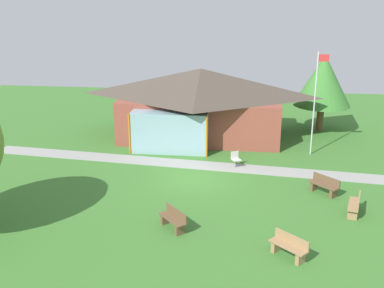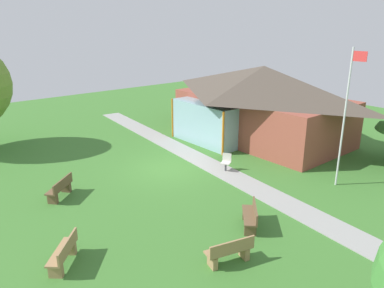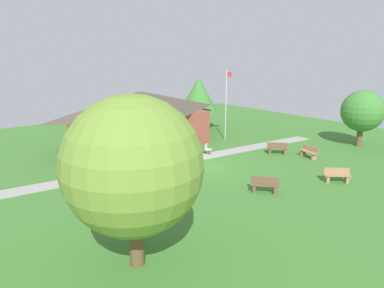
{
  "view_description": "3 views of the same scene",
  "coord_description": "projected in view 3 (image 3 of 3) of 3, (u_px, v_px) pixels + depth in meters",
  "views": [
    {
      "loc": [
        2.43,
        -22.58,
        9.38
      ],
      "look_at": [
        -0.49,
        2.19,
        1.13
      ],
      "focal_mm": 44.7,
      "sensor_mm": 36.0,
      "label": 1
    },
    {
      "loc": [
        13.81,
        -10.13,
        6.91
      ],
      "look_at": [
        -0.17,
        1.49,
        0.93
      ],
      "focal_mm": 34.76,
      "sensor_mm": 36.0,
      "label": 2
    },
    {
      "loc": [
        -14.23,
        -16.47,
        7.23
      ],
      "look_at": [
        -0.19,
        1.12,
        1.35
      ],
      "focal_mm": 32.04,
      "sensor_mm": 36.0,
      "label": 3
    }
  ],
  "objects": [
    {
      "name": "tree_behind_pavilion_right",
      "position": [
        199.0,
        94.0,
        33.72
      ],
      "size": [
        3.77,
        3.77,
        5.16
      ],
      "color": "brown",
      "rests_on": "ground_plane"
    },
    {
      "name": "footpath",
      "position": [
        187.0,
        160.0,
        24.31
      ],
      "size": [
        24.64,
        3.87,
        0.03
      ],
      "primitive_type": "cube",
      "rotation": [
        0.0,
        0.0,
        -0.1
      ],
      "color": "#999993",
      "rests_on": "ground_plane"
    },
    {
      "name": "patio_chair_lawn_spare",
      "position": [
        208.0,
        150.0,
        25.37
      ],
      "size": [
        0.6,
        0.6,
        0.86
      ],
      "rotation": [
        0.0,
        0.0,
        3.66
      ],
      "color": "beige",
      "rests_on": "ground_plane"
    },
    {
      "name": "bench_front_center",
      "position": [
        265.0,
        185.0,
        18.48
      ],
      "size": [
        1.31,
        1.43,
        0.84
      ],
      "rotation": [
        0.0,
        0.0,
        2.28
      ],
      "color": "brown",
      "rests_on": "ground_plane"
    },
    {
      "name": "flagpole",
      "position": [
        226.0,
        102.0,
        29.24
      ],
      "size": [
        0.64,
        0.08,
        5.98
      ],
      "color": "silver",
      "rests_on": "ground_plane"
    },
    {
      "name": "pavilion",
      "position": [
        141.0,
        118.0,
        27.36
      ],
      "size": [
        11.0,
        7.36,
        4.46
      ],
      "color": "brown",
      "rests_on": "ground_plane"
    },
    {
      "name": "tree_far_east",
      "position": [
        363.0,
        111.0,
        27.22
      ],
      "size": [
        3.31,
        3.31,
        4.56
      ],
      "color": "brown",
      "rests_on": "ground_plane"
    },
    {
      "name": "tree_lawn_corner",
      "position": [
        133.0,
        166.0,
        11.28
      ],
      "size": [
        4.73,
        4.73,
        6.06
      ],
      "color": "brown",
      "rests_on": "ground_plane"
    },
    {
      "name": "bench_lawn_far_right",
      "position": [
        309.0,
        152.0,
        24.72
      ],
      "size": [
        0.81,
        1.56,
        0.84
      ],
      "rotation": [
        0.0,
        0.0,
        1.31
      ],
      "color": "#9E7A51",
      "rests_on": "ground_plane"
    },
    {
      "name": "bench_mid_right",
      "position": [
        277.0,
        149.0,
        25.67
      ],
      "size": [
        1.38,
        1.36,
        0.84
      ],
      "rotation": [
        0.0,
        0.0,
        2.37
      ],
      "color": "brown",
      "rests_on": "ground_plane"
    },
    {
      "name": "bench_front_right",
      "position": [
        337.0,
        176.0,
        19.96
      ],
      "size": [
        1.41,
        1.33,
        0.84
      ],
      "rotation": [
        0.0,
        0.0,
        2.41
      ],
      "color": "#9E7A51",
      "rests_on": "ground_plane"
    },
    {
      "name": "ground_plane",
      "position": [
        205.0,
        166.0,
        22.87
      ],
      "size": [
        44.0,
        44.0,
        0.0
      ],
      "primitive_type": "plane",
      "color": "#3D752D"
    }
  ]
}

